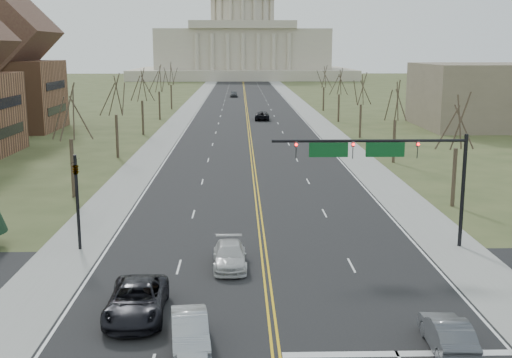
{
  "coord_description": "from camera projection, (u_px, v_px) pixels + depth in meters",
  "views": [
    {
      "loc": [
        -1.46,
        -25.27,
        12.36
      ],
      "look_at": [
        -0.27,
        20.56,
        3.0
      ],
      "focal_mm": 45.0,
      "sensor_mm": 36.0,
      "label": 1
    }
  ],
  "objects": [
    {
      "name": "center_line",
      "position": [
        246.0,
        108.0,
        135.0
      ],
      "size": [
        0.42,
        380.0,
        0.01
      ],
      "primitive_type": "cube",
      "color": "gold",
      "rests_on": "road"
    },
    {
      "name": "tree_r_0",
      "position": [
        457.0,
        124.0,
        49.85
      ],
      "size": [
        3.74,
        3.74,
        8.5
      ],
      "color": "#3B2E23",
      "rests_on": "ground"
    },
    {
      "name": "car_sb_outer_lead",
      "position": [
        137.0,
        300.0,
        29.96
      ],
      "size": [
        2.79,
        5.8,
        1.59
      ],
      "primitive_type": "imported",
      "rotation": [
        0.0,
        0.0,
        0.03
      ],
      "color": "black",
      "rests_on": "road"
    },
    {
      "name": "tree_r_2",
      "position": [
        361.0,
        91.0,
        89.03
      ],
      "size": [
        3.74,
        3.74,
        8.5
      ],
      "color": "#3B2E23",
      "rests_on": "ground"
    },
    {
      "name": "tree_l_4",
      "position": [
        171.0,
        75.0,
        131.26
      ],
      "size": [
        3.96,
        3.96,
        9.0
      ],
      "color": "#3B2E23",
      "rests_on": "ground"
    },
    {
      "name": "sidewalk_right",
      "position": [
        303.0,
        108.0,
        135.3
      ],
      "size": [
        4.0,
        380.0,
        0.03
      ],
      "primitive_type": "cube",
      "color": "gray",
      "rests_on": "ground"
    },
    {
      "name": "bldg_right_mass",
      "position": [
        500.0,
        96.0,
        101.71
      ],
      "size": [
        25.0,
        20.0,
        10.0
      ],
      "primitive_type": "cube",
      "color": "#6A5E4C",
      "rests_on": "ground"
    },
    {
      "name": "car_nb_outer_lead",
      "position": [
        448.0,
        334.0,
        26.6
      ],
      "size": [
        1.69,
        4.42,
        1.44
      ],
      "primitive_type": "imported",
      "rotation": [
        0.0,
        0.0,
        3.1
      ],
      "color": "#4C4E53",
      "rests_on": "road"
    },
    {
      "name": "edge_line_right",
      "position": [
        293.0,
        108.0,
        135.24
      ],
      "size": [
        0.15,
        380.0,
        0.01
      ],
      "primitive_type": "cube",
      "color": "silver",
      "rests_on": "road"
    },
    {
      "name": "tree_l_2",
      "position": [
        142.0,
        87.0,
        92.08
      ],
      "size": [
        3.96,
        3.96,
        9.0
      ],
      "color": "#3B2E23",
      "rests_on": "ground"
    },
    {
      "name": "edge_line_left",
      "position": [
        200.0,
        108.0,
        134.75
      ],
      "size": [
        0.15,
        380.0,
        0.01
      ],
      "primitive_type": "cube",
      "color": "silver",
      "rests_on": "road"
    },
    {
      "name": "stop_bar",
      "position": [
        397.0,
        354.0,
        26.4
      ],
      "size": [
        9.5,
        0.5,
        0.01
      ],
      "primitive_type": "cube",
      "color": "silver",
      "rests_on": "road"
    },
    {
      "name": "signal_left",
      "position": [
        77.0,
        192.0,
        39.45
      ],
      "size": [
        0.32,
        0.36,
        6.0
      ],
      "color": "black",
      "rests_on": "ground"
    },
    {
      "name": "sidewalk_left",
      "position": [
        189.0,
        108.0,
        134.69
      ],
      "size": [
        4.0,
        380.0,
        0.03
      ],
      "primitive_type": "cube",
      "color": "gray",
      "rests_on": "ground"
    },
    {
      "name": "car_far_nb",
      "position": [
        262.0,
        116.0,
        112.54
      ],
      "size": [
        2.77,
        5.52,
        1.5
      ],
      "primitive_type": "imported",
      "rotation": [
        0.0,
        0.0,
        3.09
      ],
      "color": "black",
      "rests_on": "road"
    },
    {
      "name": "capitol",
      "position": [
        243.0,
        44.0,
        269.19
      ],
      "size": [
        90.0,
        60.0,
        50.0
      ],
      "color": "#B3A695",
      "rests_on": "ground"
    },
    {
      "name": "car_sb_inner_second",
      "position": [
        230.0,
        256.0,
        36.81
      ],
      "size": [
        2.03,
        4.68,
        1.34
      ],
      "primitive_type": "imported",
      "rotation": [
        0.0,
        0.0,
        0.03
      ],
      "color": "silver",
      "rests_on": "road"
    },
    {
      "name": "road",
      "position": [
        246.0,
        108.0,
        135.0
      ],
      "size": [
        20.0,
        380.0,
        0.01
      ],
      "primitive_type": "cube",
      "color": "black",
      "rests_on": "ground"
    },
    {
      "name": "tree_r_4",
      "position": [
        324.0,
        78.0,
        128.2
      ],
      "size": [
        3.74,
        3.74,
        8.5
      ],
      "color": "#3B2E23",
      "rests_on": "ground"
    },
    {
      "name": "car_sb_inner_lead",
      "position": [
        190.0,
        331.0,
        26.88
      ],
      "size": [
        2.03,
        4.49,
        1.43
      ],
      "primitive_type": "imported",
      "rotation": [
        0.0,
        0.0,
        0.12
      ],
      "color": "#94979B",
      "rests_on": "road"
    },
    {
      "name": "tree_r_3",
      "position": [
        339.0,
        83.0,
        108.61
      ],
      "size": [
        3.74,
        3.74,
        8.5
      ],
      "color": "#3B2E23",
      "rests_on": "ground"
    },
    {
      "name": "tree_l_0",
      "position": [
        70.0,
        115.0,
        52.9
      ],
      "size": [
        3.96,
        3.96,
        9.0
      ],
      "color": "#3B2E23",
      "rests_on": "ground"
    },
    {
      "name": "signal_mast",
      "position": [
        384.0,
        157.0,
        39.52
      ],
      "size": [
        12.12,
        0.44,
        7.2
      ],
      "color": "black",
      "rests_on": "ground"
    },
    {
      "name": "tree_l_3",
      "position": [
        159.0,
        80.0,
        111.67
      ],
      "size": [
        3.96,
        3.96,
        9.0
      ],
      "color": "#3B2E23",
      "rests_on": "ground"
    },
    {
      "name": "cross_road",
      "position": [
        269.0,
        292.0,
        33.14
      ],
      "size": [
        120.0,
        14.0,
        0.01
      ],
      "primitive_type": "cube",
      "color": "black",
      "rests_on": "ground"
    },
    {
      "name": "car_far_sb",
      "position": [
        234.0,
        94.0,
        165.68
      ],
      "size": [
        1.91,
        4.71,
        1.6
      ],
      "primitive_type": "imported",
      "rotation": [
        0.0,
        0.0,
        0.0
      ],
      "color": "#4A4D51",
      "rests_on": "road"
    },
    {
      "name": "tree_r_1",
      "position": [
        396.0,
        103.0,
        69.44
      ],
      "size": [
        3.74,
        3.74,
        8.5
      ],
      "color": "#3B2E23",
      "rests_on": "ground"
    },
    {
      "name": "ground",
      "position": [
        275.0,
        345.0,
        27.26
      ],
      "size": [
        600.0,
        600.0,
        0.0
      ],
      "primitive_type": "plane",
      "color": "#3C4924",
      "rests_on": "ground"
    },
    {
      "name": "tree_l_1",
      "position": [
        115.0,
        97.0,
        72.49
      ],
      "size": [
        3.96,
        3.96,
        9.0
      ],
      "color": "#3B2E23",
      "rests_on": "ground"
    }
  ]
}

